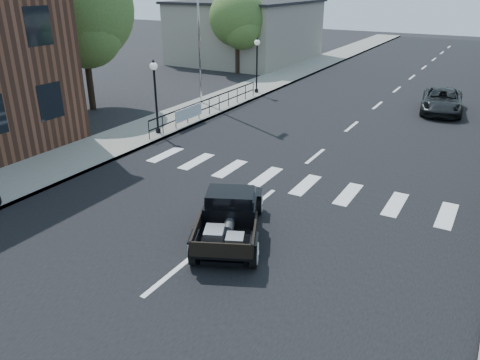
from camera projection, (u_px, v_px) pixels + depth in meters
The scene contains 13 objects.
ground at pixel (230, 227), 14.15m from camera, with size 120.00×120.00×0.00m, color black.
road at pixel (368, 113), 26.10m from camera, with size 14.00×80.00×0.02m, color black.
road_markings at pixel (339, 138), 22.12m from camera, with size 12.00×60.00×0.06m, color silver, non-canonical shape.
sidewalk_left at pixel (237, 95), 29.96m from camera, with size 3.00×80.00×0.15m, color gray.
low_building_left at pixel (247, 32), 42.34m from camera, with size 10.00×12.00×5.00m, color gray.
railing at pixel (209, 105), 25.20m from camera, with size 0.08×10.00×1.00m, color black, non-canonical shape.
banner at pixel (189, 118), 23.65m from camera, with size 0.04×2.20×0.60m, color silver, non-canonical shape.
lamp_post_b at pixel (156, 97), 21.67m from camera, with size 0.36×0.36×3.43m, color black, non-canonical shape.
lamp_post_c at pixel (257, 65), 29.64m from camera, with size 0.36×0.36×3.43m, color black, non-canonical shape.
big_tree_near at pixel (84, 35), 25.31m from camera, with size 5.60×5.60×8.23m, color #436129, non-canonical shape.
big_tree_far at pixel (238, 31), 36.14m from camera, with size 4.34×4.34×6.37m, color #436129, non-canonical shape.
hotrod_pickup at pixel (230, 216), 13.28m from camera, with size 1.91×4.10×1.42m, color black, non-canonical shape.
second_car at pixel (442, 101), 26.08m from camera, with size 2.11×4.58×1.27m, color black.
Camera 1 is at (6.46, -10.64, 6.88)m, focal length 35.00 mm.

